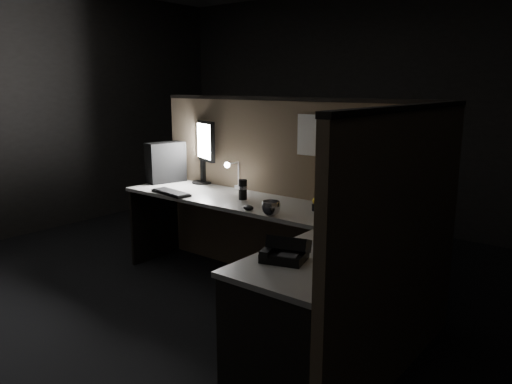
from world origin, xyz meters
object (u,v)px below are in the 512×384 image
Objects in this scene: keyboard at (171,193)px; lava_lamp at (362,193)px; pc_tower at (166,162)px; monitor at (203,145)px; desk_phone at (285,250)px.

lava_lamp is (1.55, 0.38, 0.15)m from keyboard.
pc_tower is at bearing -178.48° from lava_lamp.
monitor is at bearing 45.69° from pc_tower.
desk_phone is at bearing -11.97° from pc_tower.
pc_tower reaches higher than desk_phone.
lava_lamp is (1.68, -0.13, -0.19)m from monitor.
lava_lamp is (1.99, 0.05, -0.03)m from pc_tower.
monitor is 1.55× the size of lava_lamp.
lava_lamp reaches higher than pc_tower.
monitor reaches higher than keyboard.
pc_tower is 0.92× the size of keyboard.
monitor is (0.30, 0.18, 0.16)m from pc_tower.
pc_tower is at bearing 151.39° from keyboard.
keyboard is at bearing 140.54° from desk_phone.
monitor is at bearing 175.51° from lava_lamp.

